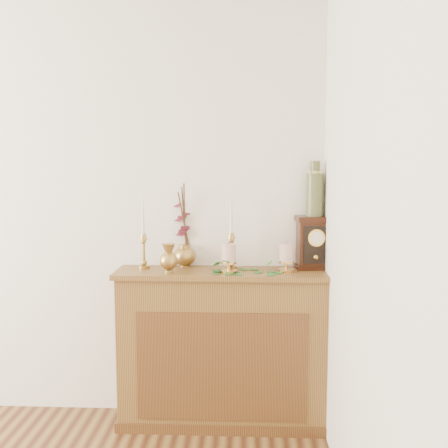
{
  "coord_description": "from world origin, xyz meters",
  "views": [
    {
      "loc": [
        1.55,
        -0.89,
        1.55
      ],
      "look_at": [
        1.41,
        2.05,
        1.21
      ],
      "focal_mm": 42.0,
      "sensor_mm": 36.0,
      "label": 1
    }
  ],
  "objects_px": {
    "candlestick_center": "(231,245)",
    "ginger_jar": "(183,229)",
    "ceramic_vase": "(315,191)",
    "candlestick_left": "(144,245)",
    "bud_vase": "(169,259)",
    "mantel_clock": "(314,243)"
  },
  "relations": [
    {
      "from": "ginger_jar",
      "to": "ceramic_vase",
      "type": "xyz_separation_m",
      "value": [
        0.78,
        -0.06,
        0.23
      ]
    },
    {
      "from": "candlestick_center",
      "to": "ginger_jar",
      "type": "height_order",
      "value": "ginger_jar"
    },
    {
      "from": "candlestick_left",
      "to": "ceramic_vase",
      "type": "bearing_deg",
      "value": 2.83
    },
    {
      "from": "ginger_jar",
      "to": "ceramic_vase",
      "type": "relative_size",
      "value": 1.57
    },
    {
      "from": "candlestick_center",
      "to": "ceramic_vase",
      "type": "xyz_separation_m",
      "value": [
        0.49,
        0.04,
        0.31
      ]
    },
    {
      "from": "bud_vase",
      "to": "mantel_clock",
      "type": "height_order",
      "value": "mantel_clock"
    },
    {
      "from": "ginger_jar",
      "to": "bud_vase",
      "type": "bearing_deg",
      "value": -103.53
    },
    {
      "from": "mantel_clock",
      "to": "ceramic_vase",
      "type": "bearing_deg",
      "value": 90.0
    },
    {
      "from": "ceramic_vase",
      "to": "candlestick_left",
      "type": "bearing_deg",
      "value": -177.17
    },
    {
      "from": "bud_vase",
      "to": "mantel_clock",
      "type": "relative_size",
      "value": 0.54
    },
    {
      "from": "mantel_clock",
      "to": "bud_vase",
      "type": "bearing_deg",
      "value": -174.66
    },
    {
      "from": "mantel_clock",
      "to": "candlestick_left",
      "type": "bearing_deg",
      "value": 176.37
    },
    {
      "from": "candlestick_center",
      "to": "bud_vase",
      "type": "xyz_separation_m",
      "value": [
        -0.35,
        -0.13,
        -0.06
      ]
    },
    {
      "from": "mantel_clock",
      "to": "ceramic_vase",
      "type": "distance_m",
      "value": 0.3
    },
    {
      "from": "bud_vase",
      "to": "mantel_clock",
      "type": "distance_m",
      "value": 0.86
    },
    {
      "from": "candlestick_left",
      "to": "candlestick_center",
      "type": "xyz_separation_m",
      "value": [
        0.52,
        0.01,
        0.01
      ]
    },
    {
      "from": "candlestick_left",
      "to": "mantel_clock",
      "type": "xyz_separation_m",
      "value": [
        1.0,
        0.05,
        0.01
      ]
    },
    {
      "from": "candlestick_center",
      "to": "mantel_clock",
      "type": "bearing_deg",
      "value": 4.64
    },
    {
      "from": "ceramic_vase",
      "to": "mantel_clock",
      "type": "bearing_deg",
      "value": -83.7
    },
    {
      "from": "candlestick_center",
      "to": "ginger_jar",
      "type": "distance_m",
      "value": 0.32
    },
    {
      "from": "ceramic_vase",
      "to": "candlestick_center",
      "type": "bearing_deg",
      "value": -175.02
    },
    {
      "from": "candlestick_center",
      "to": "ginger_jar",
      "type": "bearing_deg",
      "value": 161.39
    }
  ]
}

